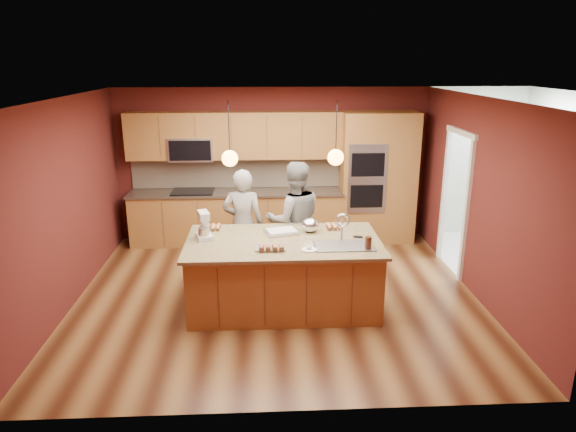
{
  "coord_description": "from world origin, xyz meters",
  "views": [
    {
      "loc": [
        -0.19,
        -6.56,
        3.18
      ],
      "look_at": [
        0.14,
        -0.1,
        1.18
      ],
      "focal_mm": 32.0,
      "sensor_mm": 36.0,
      "label": 1
    }
  ],
  "objects": [
    {
      "name": "cooling_rack",
      "position": [
        -0.1,
        -0.6,
        0.93
      ],
      "size": [
        0.38,
        0.28,
        0.02
      ],
      "primitive_type": "cube",
      "rotation": [
        0.0,
        0.0,
        -0.02
      ],
      "color": "#A3A6AA",
      "rests_on": "island"
    },
    {
      "name": "stand_mixer",
      "position": [
        -0.95,
        -0.2,
        1.08
      ],
      "size": [
        0.25,
        0.3,
        0.36
      ],
      "rotation": [
        0.0,
        0.0,
        0.3
      ],
      "color": "silver",
      "rests_on": "island"
    },
    {
      "name": "phone",
      "position": [
        1.06,
        -0.26,
        0.93
      ],
      "size": [
        0.14,
        0.09,
        0.01
      ],
      "primitive_type": "cube",
      "rotation": [
        0.0,
        0.0,
        -0.23
      ],
      "color": "black",
      "rests_on": "island"
    },
    {
      "name": "person_left",
      "position": [
        -0.48,
        0.63,
        0.83
      ],
      "size": [
        0.65,
        0.46,
        1.67
      ],
      "primitive_type": "imported",
      "rotation": [
        0.0,
        0.0,
        3.04
      ],
      "color": "black",
      "rests_on": "floor"
    },
    {
      "name": "mixing_bowl",
      "position": [
        0.45,
        -0.01,
        1.02
      ],
      "size": [
        0.24,
        0.24,
        0.2
      ],
      "primitive_type": "ellipsoid",
      "color": "silver",
      "rests_on": "island"
    },
    {
      "name": "doorway_trim",
      "position": [
        2.73,
        0.8,
        1.05
      ],
      "size": [
        0.08,
        1.11,
        2.2
      ],
      "primitive_type": null,
      "color": "white",
      "rests_on": "wall_right"
    },
    {
      "name": "cupcakes_left",
      "position": [
        -0.87,
        0.16,
        0.95
      ],
      "size": [
        0.21,
        0.21,
        0.06
      ],
      "primitive_type": null,
      "color": "#DA874F",
      "rests_on": "island"
    },
    {
      "name": "oven_column",
      "position": [
        1.85,
        2.19,
        1.15
      ],
      "size": [
        1.3,
        0.62,
        2.3
      ],
      "color": "olive",
      "rests_on": "floor"
    },
    {
      "name": "cabinet_run",
      "position": [
        -0.68,
        2.25,
        0.98
      ],
      "size": [
        3.74,
        0.64,
        2.3
      ],
      "color": "olive",
      "rests_on": "floor"
    },
    {
      "name": "pendant_left",
      "position": [
        -0.58,
        -0.32,
        2.0
      ],
      "size": [
        0.2,
        0.2,
        0.8
      ],
      "color": "black",
      "rests_on": "ceiling"
    },
    {
      "name": "ceiling",
      "position": [
        0.0,
        0.0,
        2.7
      ],
      "size": [
        5.5,
        5.5,
        0.0
      ],
      "primitive_type": "plane",
      "rotation": [
        3.14,
        0.0,
        0.0
      ],
      "color": "silver",
      "rests_on": "ground"
    },
    {
      "name": "cupcakes_right",
      "position": [
        0.79,
        0.1,
        0.96
      ],
      "size": [
        0.23,
        0.23,
        0.07
      ],
      "primitive_type": null,
      "color": "#DA874F",
      "rests_on": "island"
    },
    {
      "name": "tumbler",
      "position": [
        1.1,
        -0.7,
        1.0
      ],
      "size": [
        0.08,
        0.08,
        0.16
      ],
      "primitive_type": "cylinder",
      "color": "#3B1B10",
      "rests_on": "island"
    },
    {
      "name": "laundry_room",
      "position": [
        4.35,
        1.2,
        1.95
      ],
      "size": [
        2.6,
        2.7,
        2.7
      ],
      "color": "silver",
      "rests_on": "ground"
    },
    {
      "name": "pendant_right",
      "position": [
        0.72,
        -0.32,
        2.0
      ],
      "size": [
        0.2,
        0.2,
        0.8
      ],
      "color": "black",
      "rests_on": "ceiling"
    },
    {
      "name": "sheet_cake",
      "position": [
        0.06,
        -0.05,
        0.95
      ],
      "size": [
        0.49,
        0.41,
        0.05
      ],
      "rotation": [
        0.0,
        0.0,
        0.26
      ],
      "color": "silver",
      "rests_on": "island"
    },
    {
      "name": "wall_left",
      "position": [
        -2.75,
        0.0,
        1.35
      ],
      "size": [
        0.0,
        5.0,
        5.0
      ],
      "primitive_type": "plane",
      "rotation": [
        1.57,
        0.0,
        1.57
      ],
      "color": "#4F1A17",
      "rests_on": "ground"
    },
    {
      "name": "washer",
      "position": [
        4.19,
        0.77,
        0.52
      ],
      "size": [
        0.77,
        0.79,
        1.04
      ],
      "primitive_type": "cube",
      "rotation": [
        0.0,
        0.0,
        -0.22
      ],
      "color": "silver",
      "rests_on": "floor"
    },
    {
      "name": "wall_right",
      "position": [
        2.75,
        0.0,
        1.35
      ],
      "size": [
        0.0,
        5.0,
        5.0
      ],
      "primitive_type": "plane",
      "rotation": [
        1.57,
        0.0,
        -1.57
      ],
      "color": "#4F1A17",
      "rests_on": "ground"
    },
    {
      "name": "cupcakes_rack",
      "position": [
        -0.09,
        -0.71,
        0.98
      ],
      "size": [
        0.32,
        0.16,
        0.07
      ],
      "primitive_type": null,
      "color": "#DA874F",
      "rests_on": "island"
    },
    {
      "name": "plate",
      "position": [
        0.37,
        -0.7,
        0.93
      ],
      "size": [
        0.19,
        0.19,
        0.01
      ],
      "primitive_type": "cylinder",
      "color": "silver",
      "rests_on": "island"
    },
    {
      "name": "floor",
      "position": [
        0.0,
        0.0,
        0.0
      ],
      "size": [
        5.5,
        5.5,
        0.0
      ],
      "primitive_type": "plane",
      "color": "#401F0F",
      "rests_on": "ground"
    },
    {
      "name": "person_right",
      "position": [
        0.28,
        0.63,
        0.88
      ],
      "size": [
        0.93,
        0.77,
        1.76
      ],
      "primitive_type": "imported",
      "rotation": [
        0.0,
        0.0,
        3.26
      ],
      "color": "slate",
      "rests_on": "floor"
    },
    {
      "name": "wall_back",
      "position": [
        0.0,
        2.5,
        1.35
      ],
      "size": [
        5.5,
        0.0,
        5.5
      ],
      "primitive_type": "plane",
      "rotation": [
        1.57,
        0.0,
        0.0
      ],
      "color": "#4F1A17",
      "rests_on": "ground"
    },
    {
      "name": "wall_front",
      "position": [
        0.0,
        -2.5,
        1.35
      ],
      "size": [
        5.5,
        0.0,
        5.5
      ],
      "primitive_type": "plane",
      "rotation": [
        -1.57,
        0.0,
        0.0
      ],
      "color": "#4F1A17",
      "rests_on": "ground"
    },
    {
      "name": "island",
      "position": [
        0.09,
        -0.33,
        0.47
      ],
      "size": [
        2.51,
        1.4,
        1.3
      ],
      "color": "olive",
      "rests_on": "floor"
    },
    {
      "name": "dryer",
      "position": [
        4.17,
        1.49,
        0.46
      ],
      "size": [
        0.69,
        0.7,
        0.91
      ],
      "primitive_type": "cube",
      "rotation": [
        0.0,
        0.0,
        0.24
      ],
      "color": "silver",
      "rests_on": "floor"
    }
  ]
}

